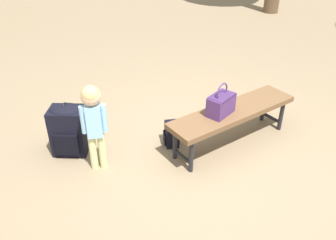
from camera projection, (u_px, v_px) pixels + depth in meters
The scene contains 6 objects.
ground_plane at pixel (199, 157), 3.92m from camera, with size 40.00×40.00×0.00m, color #7F6B51.
park_bench at pixel (233, 114), 3.95m from camera, with size 1.65×0.75×0.45m.
handbag at pixel (221, 104), 3.77m from camera, with size 0.37×0.31×0.37m.
child_standing at pixel (93, 115), 3.43m from camera, with size 0.26×0.20×0.96m.
backpack_large at pixel (69, 128), 3.85m from camera, with size 0.45×0.41×0.63m.
backpack_small at pixel (172, 133), 4.04m from camera, with size 0.20×0.22×0.33m.
Camera 1 is at (1.49, 2.77, 2.39)m, focal length 37.69 mm.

